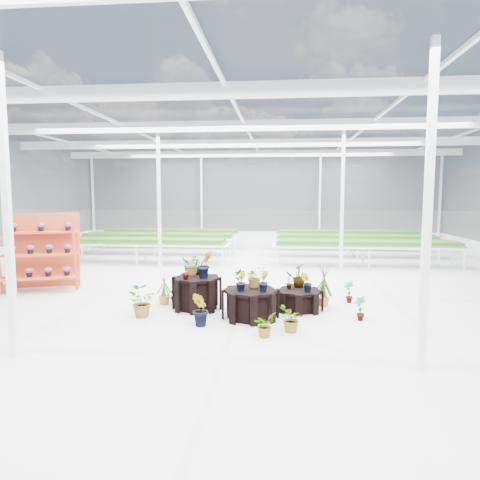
# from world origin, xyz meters

# --- Properties ---
(ground_plane) EXTENTS (24.00, 24.00, 0.00)m
(ground_plane) POSITION_xyz_m (0.00, 0.00, 0.00)
(ground_plane) COLOR gray
(ground_plane) RESTS_ON ground
(greenhouse_shell) EXTENTS (18.00, 24.00, 4.50)m
(greenhouse_shell) POSITION_xyz_m (0.00, 0.00, 2.25)
(greenhouse_shell) COLOR white
(greenhouse_shell) RESTS_ON ground
(steel_frame) EXTENTS (18.00, 24.00, 4.50)m
(steel_frame) POSITION_xyz_m (0.00, 0.00, 2.25)
(steel_frame) COLOR silver
(steel_frame) RESTS_ON ground
(nursery_benches) EXTENTS (16.00, 7.00, 0.84)m
(nursery_benches) POSITION_xyz_m (0.00, 7.20, 0.42)
(nursery_benches) COLOR silver
(nursery_benches) RESTS_ON ground
(plinth_tall) EXTENTS (1.07, 1.07, 0.70)m
(plinth_tall) POSITION_xyz_m (-0.75, -1.05, 0.35)
(plinth_tall) COLOR black
(plinth_tall) RESTS_ON ground
(plinth_mid) EXTENTS (1.29, 1.29, 0.58)m
(plinth_mid) POSITION_xyz_m (0.45, -1.65, 0.29)
(plinth_mid) COLOR black
(plinth_mid) RESTS_ON ground
(plinth_low) EXTENTS (1.03, 1.03, 0.44)m
(plinth_low) POSITION_xyz_m (1.45, -0.95, 0.22)
(plinth_low) COLOR black
(plinth_low) RESTS_ON ground
(shelf_rack) EXTENTS (2.10, 1.55, 1.99)m
(shelf_rack) POSITION_xyz_m (-5.11, 0.39, 0.99)
(shelf_rack) COLOR #A5381B
(shelf_rack) RESTS_ON ground
(bird_table) EXTENTS (0.37, 0.37, 1.53)m
(bird_table) POSITION_xyz_m (-6.19, 0.73, 0.77)
(bird_table) COLOR #9E7144
(bird_table) RESTS_ON ground
(nursery_plants) EXTENTS (4.82, 3.32, 1.28)m
(nursery_plants) POSITION_xyz_m (0.09, -1.22, 0.50)
(nursery_plants) COLOR #274F18
(nursery_plants) RESTS_ON ground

